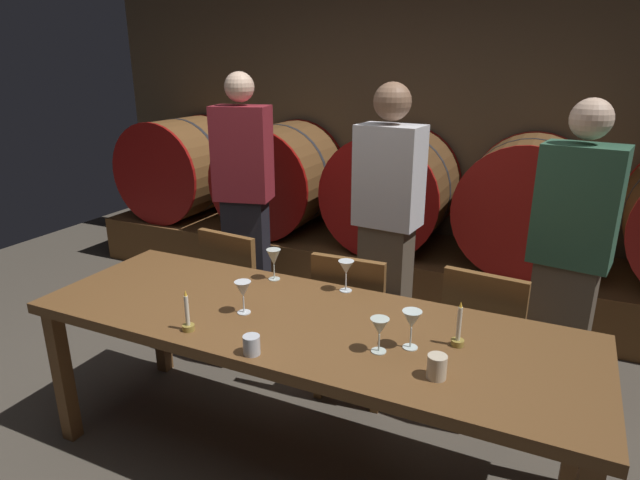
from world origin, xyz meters
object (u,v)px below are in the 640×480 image
object	(u,v)px
wine_glass_far_right	(412,321)
wine_barrel_left	(279,178)
cup_right	(437,367)
guest_center	(387,224)
dining_table	(303,333)
chair_left	(240,289)
candle_right	(458,334)
candle_left	(188,320)
guest_left	(244,199)
wine_barrel_far_left	(181,168)
wine_glass_center	(346,268)
wine_glass_right	(380,328)
cup_left	(252,345)
guest_right	(569,262)
wine_glass_left	(243,290)
wine_barrel_center	(392,189)
wine_barrel_right	(527,203)
chair_right	(484,339)
wine_glass_far_left	(274,258)
chair_center	(354,318)

from	to	relation	value
wine_glass_far_right	wine_barrel_left	bearing A→B (deg)	129.74
cup_right	guest_center	bearing A→B (deg)	115.29
dining_table	chair_left	xyz separation A→B (m)	(-0.78, 0.67, -0.20)
guest_center	candle_right	size ratio (longest dim) A/B	9.01
wine_barrel_left	wine_glass_far_right	world-z (taller)	wine_barrel_left
candle_left	guest_left	bearing A→B (deg)	114.54
wine_barrel_far_left	guest_left	xyz separation A→B (m)	(1.32, -0.93, 0.05)
wine_glass_center	dining_table	bearing A→B (deg)	-99.35
chair_left	wine_glass_center	size ratio (longest dim) A/B	5.58
guest_center	wine_glass_right	xyz separation A→B (m)	(0.38, -1.25, -0.02)
cup_left	guest_center	bearing A→B (deg)	87.88
wine_glass_right	guest_right	bearing A→B (deg)	60.04
wine_glass_left	wine_glass_right	size ratio (longest dim) A/B	1.06
wine_barrel_center	cup_left	world-z (taller)	wine_barrel_center
dining_table	wine_glass_right	size ratio (longest dim) A/B	17.36
wine_barrel_right	chair_right	distance (m)	1.51
dining_table	wine_glass_far_right	distance (m)	0.54
wine_barrel_center	guest_right	world-z (taller)	guest_right
wine_glass_far_left	wine_glass_far_right	world-z (taller)	wine_glass_far_left
chair_left	cup_left	xyz separation A→B (m)	(0.74, -1.02, 0.31)
wine_glass_far_left	wine_glass_center	world-z (taller)	wine_glass_far_left
candle_left	wine_glass_left	bearing A→B (deg)	62.94
wine_barrel_center	candle_left	distance (m)	2.44
wine_glass_center	cup_left	xyz separation A→B (m)	(-0.10, -0.70, -0.08)
guest_right	wine_glass_center	world-z (taller)	guest_right
candle_left	guest_center	bearing A→B (deg)	74.41
wine_barrel_left	dining_table	xyz separation A→B (m)	(1.31, -2.14, -0.17)
wine_glass_far_left	guest_center	bearing A→B (deg)	66.45
wine_glass_far_right	cup_right	xyz separation A→B (m)	(0.14, -0.16, -0.08)
guest_left	cup_left	bearing A→B (deg)	109.44
guest_left	wine_glass_far_left	distance (m)	1.15
chair_center	wine_glass_center	size ratio (longest dim) A/B	5.58
guest_center	wine_glass_center	distance (m)	0.77
wine_barrel_far_left	candle_right	distance (m)	3.70
wine_barrel_left	candle_left	distance (m)	2.61
candle_left	wine_glass_right	distance (m)	0.80
candle_left	wine_glass_far_left	bearing A→B (deg)	85.30
chair_center	wine_glass_left	xyz separation A→B (m)	(-0.27, -0.66, 0.39)
guest_right	wine_glass_far_left	bearing A→B (deg)	35.04
guest_right	candle_right	bearing A→B (deg)	77.68
wine_barrel_right	cup_left	world-z (taller)	wine_barrel_right
candle_left	wine_glass_far_right	size ratio (longest dim) A/B	1.14
guest_left	guest_center	world-z (taller)	guest_left
wine_glass_far_right	guest_center	bearing A→B (deg)	112.63
chair_center	guest_left	distance (m)	1.31
dining_table	cup_left	world-z (taller)	cup_left
wine_barrel_right	wine_glass_center	world-z (taller)	wine_barrel_right
candle_right	wine_glass_left	size ratio (longest dim) A/B	1.27
wine_barrel_right	wine_barrel_center	bearing A→B (deg)	180.00
wine_barrel_right	dining_table	bearing A→B (deg)	-109.00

